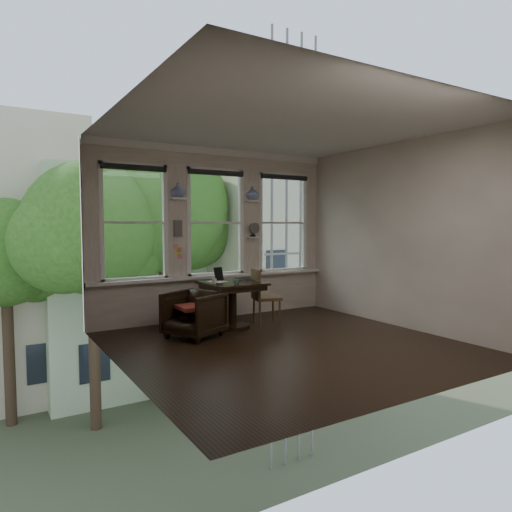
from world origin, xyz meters
TOP-DOWN VIEW (x-y plane):
  - ground at (0.00, 0.00)m, footprint 4.50×4.50m
  - ceiling at (0.00, 0.00)m, footprint 4.50×4.50m
  - wall_back at (0.00, 2.25)m, footprint 4.50×0.00m
  - wall_front at (0.00, -2.25)m, footprint 4.50×0.00m
  - wall_left at (-2.25, 0.00)m, footprint 0.00×4.50m
  - wall_right at (2.25, 0.00)m, footprint 0.00×4.50m
  - window_left at (-1.45, 2.25)m, footprint 1.10×0.12m
  - window_center at (0.00, 2.25)m, footprint 1.10×0.12m
  - window_right at (1.45, 2.25)m, footprint 1.10×0.12m
  - shelf_left at (-0.72, 2.15)m, footprint 0.26×0.16m
  - shelf_right at (0.72, 2.15)m, footprint 0.26×0.16m
  - intercom at (-0.72, 2.18)m, footprint 0.14×0.06m
  - sticky_notes at (-0.72, 2.19)m, footprint 0.16×0.01m
  - desk_fan at (0.72, 2.13)m, footprint 0.20×0.20m
  - vase_left at (-0.72, 2.15)m, footprint 0.24×0.24m
  - vase_right at (0.72, 2.15)m, footprint 0.24×0.24m
  - table at (-0.15, 1.32)m, footprint 0.90×0.90m
  - armchair_left at (-0.92, 1.09)m, footprint 1.00×0.99m
  - cushion_red at (-0.92, 1.09)m, footprint 0.45×0.45m
  - side_chair_right at (0.46, 1.24)m, footprint 0.51×0.51m
  - laptop at (0.13, 1.40)m, footprint 0.32×0.23m
  - mug at (-0.51, 1.24)m, footprint 0.11×0.11m
  - drinking_glass at (-0.21, 1.06)m, footprint 0.13×0.13m
  - tablet at (-0.26, 1.58)m, footprint 0.17×0.11m
  - papers at (-0.35, 1.48)m, footprint 0.33×0.37m

SIDE VIEW (x-z plane):
  - ground at x=0.00m, z-range 0.00..0.00m
  - armchair_left at x=-0.92m, z-range 0.00..0.69m
  - table at x=-0.15m, z-range 0.00..0.75m
  - cushion_red at x=-0.92m, z-range 0.42..0.48m
  - side_chair_right at x=0.46m, z-range 0.00..0.92m
  - papers at x=-0.35m, z-range 0.75..0.75m
  - laptop at x=0.13m, z-range 0.75..0.77m
  - mug at x=-0.51m, z-range 0.75..0.83m
  - drinking_glass at x=-0.21m, z-range 0.75..0.85m
  - tablet at x=-0.26m, z-range 0.75..0.97m
  - sticky_notes at x=-0.72m, z-range 1.13..1.37m
  - wall_back at x=0.00m, z-range -0.75..3.75m
  - wall_front at x=0.00m, z-range -0.75..3.75m
  - wall_left at x=-2.25m, z-range -0.75..3.75m
  - wall_right at x=2.25m, z-range -0.75..3.75m
  - desk_fan at x=0.72m, z-range 1.41..1.65m
  - intercom at x=-0.72m, z-range 1.46..1.74m
  - window_left at x=-1.45m, z-range 0.75..2.65m
  - window_center at x=0.00m, z-range 0.75..2.65m
  - window_right at x=1.45m, z-range 0.75..2.65m
  - shelf_left at x=-0.72m, z-range 2.08..2.12m
  - shelf_right at x=0.72m, z-range 2.08..2.12m
  - vase_left at x=-0.72m, z-range 2.12..2.36m
  - vase_right at x=0.72m, z-range 2.12..2.36m
  - ceiling at x=0.00m, z-range 3.00..3.00m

